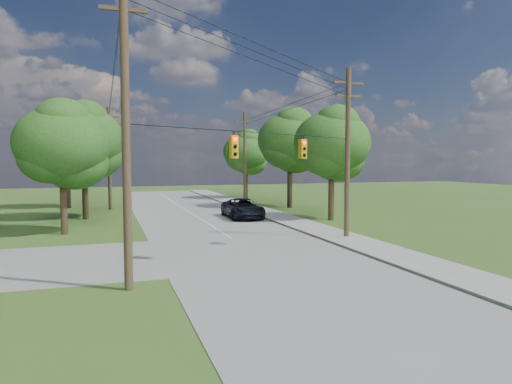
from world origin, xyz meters
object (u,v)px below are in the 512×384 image
object	(u,v)px
pole_sw	(126,123)
pole_north_w	(109,157)
pole_north_e	(245,158)
car_main_north	(243,208)
pole_ne	(348,150)

from	to	relation	value
pole_sw	pole_north_w	xyz separation A→B (m)	(-0.40, 29.60, -1.10)
pole_north_e	car_main_north	distance (m)	12.00
pole_ne	pole_sw	bearing A→B (deg)	-150.62
pole_north_w	pole_ne	bearing A→B (deg)	-57.71
pole_sw	car_main_north	distance (m)	22.12
pole_sw	pole_north_w	size ratio (longest dim) A/B	1.20
pole_ne	pole_north_e	distance (m)	22.00
pole_sw	car_main_north	world-z (taller)	pole_sw
pole_ne	car_main_north	xyz separation A→B (m)	(-3.40, 11.32, -4.63)
pole_north_e	pole_sw	bearing A→B (deg)	-114.52
pole_ne	pole_north_e	bearing A→B (deg)	90.00
pole_ne	pole_north_w	world-z (taller)	pole_ne
pole_sw	car_main_north	xyz separation A→B (m)	(10.10, 18.92, -5.39)
pole_north_e	pole_north_w	distance (m)	13.90
pole_sw	pole_north_e	size ratio (longest dim) A/B	1.20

